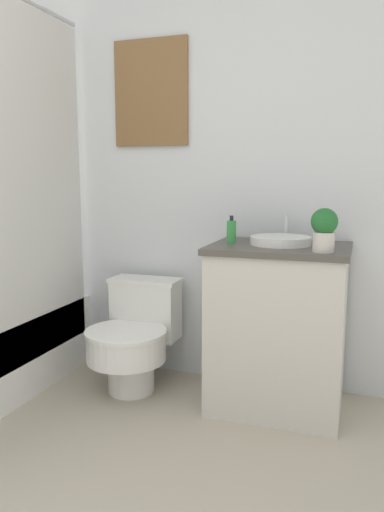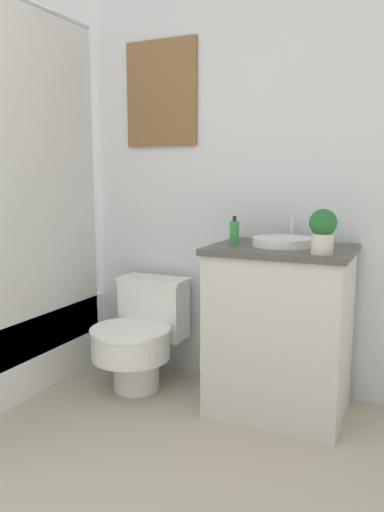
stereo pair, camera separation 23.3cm
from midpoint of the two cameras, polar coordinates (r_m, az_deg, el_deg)
wall_back at (r=2.88m, az=-0.18°, el=11.47°), size 3.13×0.07×2.50m
toilet at (r=2.74m, az=-3.44°, el=-8.96°), size 0.42×0.56×0.57m
vanity at (r=2.47m, az=12.69°, el=-8.26°), size 0.65×0.51×0.81m
sink at (r=2.40m, az=13.15°, el=1.61°), size 0.29×0.32×0.13m
soap_bottle at (r=2.45m, az=7.59°, el=2.75°), size 0.05×0.05×0.13m
potted_plant at (r=2.18m, az=17.72°, el=2.88°), size 0.12×0.12×0.19m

